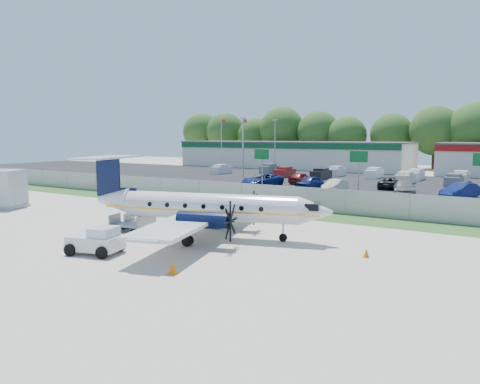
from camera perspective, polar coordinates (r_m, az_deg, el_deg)
The scene contains 31 objects.
ground at distance 29.18m, azimuth -6.42°, elevation -5.67°, with size 170.00×170.00×0.00m, color beige.
grass_verge at distance 39.04m, azimuth 4.78°, elevation -2.46°, with size 170.00×4.00×0.02m, color #2D561E.
access_road at distance 45.27m, azimuth 8.95°, elevation -1.23°, with size 170.00×8.00×0.02m, color black.
parking_lot at distance 64.92m, azimuth 16.48°, elevation 0.99°, with size 170.00×32.00×0.02m, color black.
perimeter_fence at distance 40.65m, azimuth 6.12°, elevation -0.69°, with size 120.00×0.06×1.99m.
building_west at distance 94.03m, azimuth 6.21°, elevation 4.55°, with size 46.40×12.40×5.24m.
sign_left at distance 52.02m, azimuth 2.68°, elevation 3.86°, with size 1.80×0.26×5.00m.
sign_mid at distance 47.48m, azimuth 14.26°, elevation 3.38°, with size 1.80×0.26×5.00m.
flagpole_west at distance 94.07m, azimuth -2.25°, elevation 6.42°, with size 1.06×0.12×10.00m.
flagpole_east at distance 91.29m, azimuth 0.34°, elevation 6.42°, with size 1.06×0.12×10.00m.
light_pole_nw at distance 71.09m, azimuth 0.41°, elevation 5.97°, with size 0.90×0.35×9.09m.
light_pole_sw at distance 79.72m, azimuth 4.29°, elevation 6.04°, with size 0.90×0.35×9.09m.
tree_line at distance 97.92m, azimuth 22.11°, elevation 2.64°, with size 112.00×6.00×14.00m, color #274C16, non-canonical shape.
aircraft at distance 29.29m, azimuth -4.31°, elevation -1.79°, with size 16.22×15.84×4.96m.
pushback_tug at distance 26.35m, azimuth -17.01°, elevation -5.72°, with size 3.05×2.55×1.47m.
baggage_cart_near at distance 31.68m, azimuth -13.47°, elevation -3.84°, with size 2.43×1.79×1.14m.
baggage_cart_far at distance 32.79m, azimuth -12.11°, elevation -3.56°, with size 2.03×1.35×1.00m.
service_container at distance 46.09m, azimuth -26.79°, elevation 0.19°, with size 3.97×3.97×3.33m.
cone_nose at distance 25.43m, azimuth 15.14°, elevation -7.21°, with size 0.34×0.34×0.48m.
cone_port_wing at distance 21.98m, azimuth -8.19°, elevation -9.10°, with size 0.42×0.42×0.60m.
cone_starboard_wing at distance 35.86m, azimuth -8.20°, elevation -2.89°, with size 0.43×0.43×0.60m.
road_car_west at distance 54.51m, azimuth -11.37°, elevation 0.06°, with size 1.57×3.90×1.33m, color maroon.
road_car_mid at distance 47.10m, azimuth 10.90°, elevation -0.98°, with size 1.57×3.90×1.33m, color #595B5E.
parked_car_a at distance 58.65m, azimuth 2.72°, elevation 0.66°, with size 2.77×6.01×1.67m, color navy.
parked_car_b at distance 57.28m, azimuth 8.47°, elevation 0.44°, with size 1.78×4.43×1.51m, color navy.
parked_car_c at distance 54.22m, azimuth 11.50°, elevation 0.02°, with size 1.50×4.31×1.42m, color beige.
parked_car_d at distance 53.40m, azimuth 19.38°, elevation -0.33°, with size 2.17×5.33×1.55m, color #595B5E.
parked_car_e at distance 52.26m, azimuth 25.23°, elevation -0.75°, with size 1.72×4.92×1.62m, color navy.
parked_car_f at distance 62.70m, azimuth 7.39°, elevation 1.01°, with size 1.79×4.45×1.52m, color maroon.
parked_car_g at distance 59.11m, azimuth 17.89°, elevation 0.38°, with size 2.38×5.17×1.44m, color black.
far_parking_rows at distance 69.71m, azimuth 17.64°, elevation 1.32°, with size 56.00×10.00×1.60m, color gray, non-canonical shape.
Camera 1 is at (18.06, -22.04, 6.29)m, focal length 35.00 mm.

